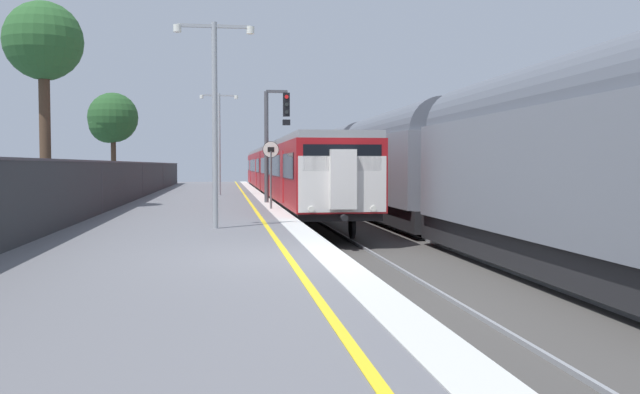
{
  "coord_description": "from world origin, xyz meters",
  "views": [
    {
      "loc": [
        -1.46,
        -11.98,
        1.6
      ],
      "look_at": [
        1.39,
        8.49,
        0.65
      ],
      "focal_mm": 39.03,
      "sensor_mm": 36.0,
      "label": 1
    }
  ],
  "objects_px": {
    "commuter_train_at_platform": "(284,171)",
    "platform_lamp_far": "(219,135)",
    "platform_lamp_mid": "(215,106)",
    "background_tree_centre": "(44,46)",
    "freight_train_adjacent_track": "(397,163)",
    "background_tree_left": "(112,120)",
    "signal_gantry": "(273,132)",
    "speed_limit_sign": "(271,166)"
  },
  "relations": [
    {
      "from": "freight_train_adjacent_track",
      "to": "signal_gantry",
      "type": "xyz_separation_m",
      "value": [
        -5.47,
        -0.27,
        1.28
      ]
    },
    {
      "from": "platform_lamp_mid",
      "to": "background_tree_centre",
      "type": "distance_m",
      "value": 11.24
    },
    {
      "from": "commuter_train_at_platform",
      "to": "background_tree_centre",
      "type": "bearing_deg",
      "value": -124.24
    },
    {
      "from": "commuter_train_at_platform",
      "to": "platform_lamp_far",
      "type": "bearing_deg",
      "value": -132.49
    },
    {
      "from": "background_tree_left",
      "to": "signal_gantry",
      "type": "bearing_deg",
      "value": -60.87
    },
    {
      "from": "signal_gantry",
      "to": "commuter_train_at_platform",
      "type": "bearing_deg",
      "value": 82.91
    },
    {
      "from": "speed_limit_sign",
      "to": "platform_lamp_mid",
      "type": "distance_m",
      "value": 7.95
    },
    {
      "from": "signal_gantry",
      "to": "background_tree_left",
      "type": "bearing_deg",
      "value": 119.13
    },
    {
      "from": "speed_limit_sign",
      "to": "platform_lamp_mid",
      "type": "xyz_separation_m",
      "value": [
        -1.92,
        -7.57,
        1.5
      ]
    },
    {
      "from": "freight_train_adjacent_track",
      "to": "background_tree_left",
      "type": "bearing_deg",
      "value": 132.18
    },
    {
      "from": "platform_lamp_far",
      "to": "commuter_train_at_platform",
      "type": "bearing_deg",
      "value": 47.51
    },
    {
      "from": "platform_lamp_mid",
      "to": "background_tree_centre",
      "type": "xyz_separation_m",
      "value": [
        -6.22,
        8.92,
        2.83
      ]
    },
    {
      "from": "signal_gantry",
      "to": "speed_limit_sign",
      "type": "distance_m",
      "value": 4.48
    },
    {
      "from": "commuter_train_at_platform",
      "to": "freight_train_adjacent_track",
      "type": "xyz_separation_m",
      "value": [
        4.0,
        -11.51,
        0.44
      ]
    },
    {
      "from": "background_tree_left",
      "to": "background_tree_centre",
      "type": "distance_m",
      "value": 19.34
    },
    {
      "from": "commuter_train_at_platform",
      "to": "platform_lamp_mid",
      "type": "xyz_separation_m",
      "value": [
        -3.76,
        -23.59,
        1.81
      ]
    },
    {
      "from": "background_tree_left",
      "to": "freight_train_adjacent_track",
      "type": "bearing_deg",
      "value": -47.82
    },
    {
      "from": "freight_train_adjacent_track",
      "to": "platform_lamp_mid",
      "type": "distance_m",
      "value": 14.43
    },
    {
      "from": "speed_limit_sign",
      "to": "background_tree_left",
      "type": "distance_m",
      "value": 22.6
    },
    {
      "from": "platform_lamp_mid",
      "to": "background_tree_left",
      "type": "distance_m",
      "value": 29.05
    },
    {
      "from": "freight_train_adjacent_track",
      "to": "background_tree_centre",
      "type": "relative_size",
      "value": 5.8
    },
    {
      "from": "background_tree_left",
      "to": "background_tree_centre",
      "type": "height_order",
      "value": "background_tree_centre"
    },
    {
      "from": "speed_limit_sign",
      "to": "commuter_train_at_platform",
      "type": "bearing_deg",
      "value": 83.43
    },
    {
      "from": "signal_gantry",
      "to": "background_tree_centre",
      "type": "relative_size",
      "value": 0.64
    },
    {
      "from": "background_tree_centre",
      "to": "platform_lamp_far",
      "type": "bearing_deg",
      "value": 59.5
    },
    {
      "from": "platform_lamp_mid",
      "to": "background_tree_centre",
      "type": "height_order",
      "value": "background_tree_centre"
    },
    {
      "from": "commuter_train_at_platform",
      "to": "freight_train_adjacent_track",
      "type": "distance_m",
      "value": 12.19
    },
    {
      "from": "background_tree_left",
      "to": "background_tree_centre",
      "type": "bearing_deg",
      "value": -88.16
    },
    {
      "from": "commuter_train_at_platform",
      "to": "platform_lamp_far",
      "type": "distance_m",
      "value": 5.89
    },
    {
      "from": "signal_gantry",
      "to": "platform_lamp_mid",
      "type": "xyz_separation_m",
      "value": [
        -2.3,
        -11.81,
        0.09
      ]
    },
    {
      "from": "signal_gantry",
      "to": "platform_lamp_mid",
      "type": "bearing_deg",
      "value": -101.01
    },
    {
      "from": "speed_limit_sign",
      "to": "platform_lamp_far",
      "type": "distance_m",
      "value": 12.17
    },
    {
      "from": "commuter_train_at_platform",
      "to": "freight_train_adjacent_track",
      "type": "bearing_deg",
      "value": -70.81
    },
    {
      "from": "commuter_train_at_platform",
      "to": "platform_lamp_far",
      "type": "height_order",
      "value": "platform_lamp_far"
    },
    {
      "from": "commuter_train_at_platform",
      "to": "platform_lamp_far",
      "type": "relative_size",
      "value": 7.79
    },
    {
      "from": "platform_lamp_mid",
      "to": "background_tree_centre",
      "type": "bearing_deg",
      "value": 124.9
    },
    {
      "from": "platform_lamp_mid",
      "to": "background_tree_left",
      "type": "xyz_separation_m",
      "value": [
        -6.84,
        28.2,
        1.4
      ]
    },
    {
      "from": "freight_train_adjacent_track",
      "to": "background_tree_left",
      "type": "height_order",
      "value": "background_tree_left"
    },
    {
      "from": "platform_lamp_mid",
      "to": "background_tree_left",
      "type": "height_order",
      "value": "background_tree_left"
    },
    {
      "from": "freight_train_adjacent_track",
      "to": "signal_gantry",
      "type": "relative_size",
      "value": 9.13
    },
    {
      "from": "background_tree_left",
      "to": "commuter_train_at_platform",
      "type": "bearing_deg",
      "value": -23.51
    },
    {
      "from": "commuter_train_at_platform",
      "to": "platform_lamp_far",
      "type": "xyz_separation_m",
      "value": [
        -3.76,
        -4.11,
        1.91
      ]
    }
  ]
}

